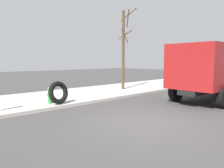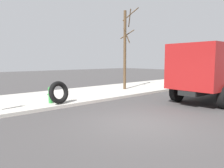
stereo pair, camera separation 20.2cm
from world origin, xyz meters
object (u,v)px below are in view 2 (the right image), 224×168
at_px(loose_tire, 59,92).
at_px(dump_truck_gray, 219,71).
at_px(fire_hydrant, 51,94).
at_px(bare_tree, 125,48).

relative_size(loose_tire, dump_truck_gray, 0.15).
xyz_separation_m(fire_hydrant, loose_tire, (0.18, -0.47, 0.12)).
height_order(dump_truck_gray, bare_tree, bare_tree).
height_order(fire_hydrant, dump_truck_gray, dump_truck_gray).
xyz_separation_m(loose_tire, dump_truck_gray, (7.58, -4.22, 0.91)).
xyz_separation_m(loose_tire, bare_tree, (6.23, 1.77, 2.39)).
distance_m(fire_hydrant, loose_tire, 0.52).
distance_m(dump_truck_gray, bare_tree, 6.31).
bearing_deg(dump_truck_gray, loose_tire, 150.90).
bearing_deg(fire_hydrant, loose_tire, -68.73).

